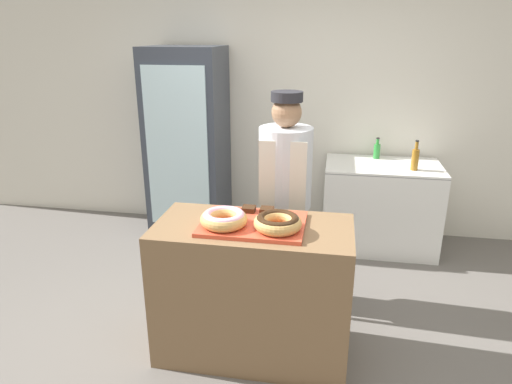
{
  "coord_description": "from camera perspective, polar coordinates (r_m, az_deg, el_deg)",
  "views": [
    {
      "loc": [
        0.46,
        -2.48,
        1.99
      ],
      "look_at": [
        0.0,
        0.1,
        1.07
      ],
      "focal_mm": 32.0,
      "sensor_mm": 36.0,
      "label": 1
    }
  ],
  "objects": [
    {
      "name": "wall_back",
      "position": [
        4.67,
        4.47,
        11.47
      ],
      "size": [
        8.0,
        0.06,
        2.7
      ],
      "color": "silver",
      "rests_on": "ground_plane"
    },
    {
      "name": "bottle_green",
      "position": [
        4.58,
        14.87,
        5.05
      ],
      "size": [
        0.06,
        0.06,
        0.2
      ],
      "color": "#2D8C38",
      "rests_on": "chest_freezer"
    },
    {
      "name": "brownie_back_right",
      "position": [
        2.87,
        1.36,
        -2.29
      ],
      "size": [
        0.08,
        0.08,
        0.03
      ],
      "color": "#382111",
      "rests_on": "serving_tray"
    },
    {
      "name": "donut_chocolate_glaze",
      "position": [
        2.63,
        2.74,
        -3.74
      ],
      "size": [
        0.28,
        0.28,
        0.09
      ],
      "color": "tan",
      "rests_on": "serving_tray"
    },
    {
      "name": "brownie_back_left",
      "position": [
        2.89,
        -0.92,
        -2.14
      ],
      "size": [
        0.08,
        0.08,
        0.03
      ],
      "color": "#382111",
      "rests_on": "serving_tray"
    },
    {
      "name": "baker_person",
      "position": [
        3.35,
        3.6,
        -0.72
      ],
      "size": [
        0.38,
        0.38,
        1.61
      ],
      "color": "#4C4C51",
      "rests_on": "ground_plane"
    },
    {
      "name": "display_counter",
      "position": [
        2.96,
        -0.35,
        -12.14
      ],
      "size": [
        1.2,
        0.6,
        0.89
      ],
      "color": "brown",
      "rests_on": "ground_plane"
    },
    {
      "name": "donut_light_glaze",
      "position": [
        2.68,
        -4.04,
        -3.27
      ],
      "size": [
        0.28,
        0.28,
        0.09
      ],
      "color": "tan",
      "rests_on": "serving_tray"
    },
    {
      "name": "bottle_amber",
      "position": [
        4.27,
        19.27,
        3.96
      ],
      "size": [
        0.06,
        0.06,
        0.27
      ],
      "color": "#99661E",
      "rests_on": "chest_freezer"
    },
    {
      "name": "ground_plane",
      "position": [
        3.21,
        -0.33,
        -18.91
      ],
      "size": [
        14.0,
        14.0,
        0.0
      ],
      "primitive_type": "plane",
      "color": "#66605B"
    },
    {
      "name": "beverage_fridge",
      "position": [
        4.57,
        -8.49,
        5.83
      ],
      "size": [
        0.71,
        0.65,
        1.87
      ],
      "color": "#333842",
      "rests_on": "ground_plane"
    },
    {
      "name": "serving_tray",
      "position": [
        2.75,
        -0.37,
        -3.99
      ],
      "size": [
        0.62,
        0.46,
        0.02
      ],
      "color": "#D84C33",
      "rests_on": "display_counter"
    },
    {
      "name": "chest_freezer",
      "position": [
        4.52,
        15.21,
        -1.66
      ],
      "size": [
        1.06,
        0.66,
        0.83
      ],
      "color": "white",
      "rests_on": "ground_plane"
    }
  ]
}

